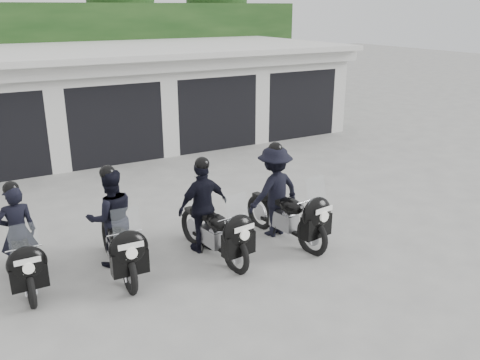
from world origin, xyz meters
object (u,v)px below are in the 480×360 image
police_bike_b (114,226)px  police_bike_a (21,246)px  police_bike_d (280,197)px  police_bike_c (209,213)px

police_bike_b → police_bike_a: bearing=174.9°
police_bike_b → police_bike_d: size_ratio=0.97×
police_bike_c → police_bike_d: 1.47m
police_bike_c → police_bike_d: (1.46, -0.05, 0.04)m
police_bike_a → police_bike_d: size_ratio=0.90×
police_bike_a → police_bike_c: police_bike_c is taller
police_bike_d → police_bike_b: bearing=165.5°
police_bike_a → police_bike_d: (4.46, -0.52, 0.13)m
police_bike_d → police_bike_c: bearing=169.7°
police_bike_b → police_bike_d: bearing=-3.1°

